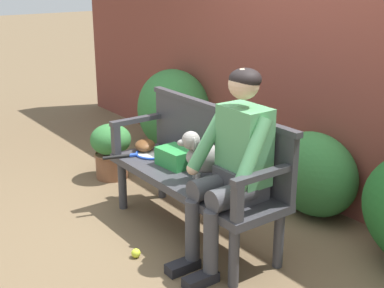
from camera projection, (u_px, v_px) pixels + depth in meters
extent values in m
plane|color=brown|center=(192.00, 234.00, 4.07)|extent=(40.00, 40.00, 0.00)
cube|color=brown|center=(322.00, 62.00, 4.46)|extent=(8.00, 0.30, 2.38)
ellipsoid|color=#337538|center=(314.00, 174.00, 4.31)|extent=(0.80, 0.52, 0.70)
ellipsoid|color=#337538|center=(174.00, 111.00, 5.78)|extent=(0.93, 0.74, 0.91)
cube|color=#38383D|center=(192.00, 180.00, 3.93)|extent=(1.60, 0.52, 0.06)
cylinder|color=#38383D|center=(122.00, 185.00, 4.45)|extent=(0.07, 0.07, 0.42)
cylinder|color=#38383D|center=(234.00, 257.00, 3.35)|extent=(0.07, 0.07, 0.42)
cylinder|color=#38383D|center=(162.00, 175.00, 4.67)|extent=(0.07, 0.07, 0.42)
cylinder|color=#38383D|center=(279.00, 239.00, 3.57)|extent=(0.07, 0.07, 0.42)
cube|color=#38383D|center=(217.00, 141.00, 3.98)|extent=(1.60, 0.05, 0.46)
cube|color=#38383D|center=(217.00, 109.00, 3.90)|extent=(1.64, 0.06, 0.04)
cube|color=#38383D|center=(116.00, 140.00, 4.34)|extent=(0.06, 0.06, 0.24)
cube|color=#38383D|center=(138.00, 120.00, 4.42)|extent=(0.06, 0.52, 0.04)
cube|color=#38383D|center=(237.00, 204.00, 3.18)|extent=(0.06, 0.06, 0.24)
cube|color=#38383D|center=(265.00, 174.00, 3.26)|extent=(0.06, 0.52, 0.04)
cube|color=black|center=(183.00, 266.00, 3.57)|extent=(0.10, 0.24, 0.07)
cylinder|color=#3D3D42|center=(192.00, 230.00, 3.53)|extent=(0.10, 0.10, 0.43)
cylinder|color=#3D3D42|center=(212.00, 186.00, 3.54)|extent=(0.15, 0.33, 0.15)
cube|color=black|center=(201.00, 280.00, 3.42)|extent=(0.10, 0.24, 0.07)
cylinder|color=#3D3D42|center=(211.00, 242.00, 3.38)|extent=(0.10, 0.10, 0.43)
cylinder|color=#3D3D42|center=(232.00, 196.00, 3.39)|extent=(0.15, 0.33, 0.15)
cube|color=#3D3D42|center=(241.00, 182.00, 3.55)|extent=(0.32, 0.24, 0.20)
cube|color=#519960|center=(244.00, 145.00, 3.48)|extent=(0.34, 0.22, 0.52)
cylinder|color=#519960|center=(210.00, 138.00, 3.56)|extent=(0.14, 0.34, 0.45)
sphere|color=#DBB28E|center=(193.00, 169.00, 3.57)|extent=(0.09, 0.09, 0.09)
cylinder|color=#519960|center=(252.00, 155.00, 3.24)|extent=(0.14, 0.34, 0.45)
sphere|color=#DBB28E|center=(238.00, 191.00, 3.22)|extent=(0.09, 0.09, 0.09)
sphere|color=#DBB28E|center=(244.00, 84.00, 3.33)|extent=(0.20, 0.20, 0.20)
ellipsoid|color=black|center=(245.00, 79.00, 3.33)|extent=(0.21, 0.21, 0.14)
cylinder|color=gray|center=(195.00, 173.00, 3.88)|extent=(0.04, 0.04, 0.07)
cylinder|color=gray|center=(198.00, 178.00, 3.79)|extent=(0.04, 0.04, 0.07)
cylinder|color=gray|center=(216.00, 171.00, 3.91)|extent=(0.04, 0.04, 0.07)
cylinder|color=gray|center=(219.00, 176.00, 3.82)|extent=(0.04, 0.04, 0.07)
ellipsoid|color=gray|center=(207.00, 159.00, 3.81)|extent=(0.27, 0.31, 0.21)
sphere|color=gray|center=(195.00, 157.00, 3.79)|extent=(0.12, 0.12, 0.12)
sphere|color=gray|center=(191.00, 140.00, 3.74)|extent=(0.13, 0.13, 0.13)
ellipsoid|color=gray|center=(183.00, 143.00, 3.73)|extent=(0.08, 0.09, 0.05)
ellipsoid|color=gray|center=(190.00, 139.00, 3.80)|extent=(0.05, 0.04, 0.10)
ellipsoid|color=gray|center=(194.00, 144.00, 3.69)|extent=(0.05, 0.04, 0.10)
sphere|color=gray|center=(224.00, 152.00, 3.82)|extent=(0.06, 0.06, 0.06)
torus|color=blue|center=(153.00, 153.00, 4.37)|extent=(0.36, 0.36, 0.02)
cylinder|color=silver|center=(153.00, 154.00, 4.37)|extent=(0.25, 0.25, 0.00)
cube|color=blue|center=(133.00, 155.00, 4.32)|extent=(0.05, 0.08, 0.02)
cylinder|color=black|center=(116.00, 157.00, 4.28)|extent=(0.09, 0.22, 0.03)
ellipsoid|color=brown|center=(145.00, 145.00, 4.46)|extent=(0.28, 0.27, 0.09)
cube|color=#2D8E42|center=(175.00, 157.00, 4.10)|extent=(0.29, 0.22, 0.14)
sphere|color=#CCDB33|center=(136.00, 253.00, 3.74)|extent=(0.07, 0.07, 0.07)
cylinder|color=brown|center=(112.00, 166.00, 5.14)|extent=(0.31, 0.31, 0.24)
torus|color=brown|center=(111.00, 154.00, 5.10)|extent=(0.33, 0.33, 0.02)
ellipsoid|color=#337538|center=(111.00, 139.00, 5.05)|extent=(0.39, 0.39, 0.30)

